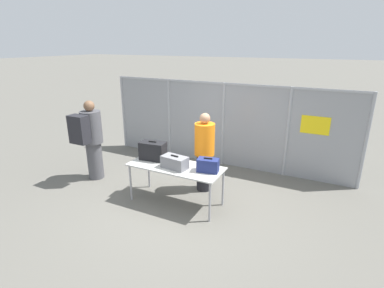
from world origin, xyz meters
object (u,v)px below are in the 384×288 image
(suitcase_navy, at_px, (208,165))
(traveler_hooded, at_px, (90,138))
(inspection_table, at_px, (176,169))
(suitcase_grey, at_px, (175,162))
(security_worker_near, at_px, (204,151))
(suitcase_black, at_px, (153,151))
(utility_trailer, at_px, (266,125))

(suitcase_navy, bearing_deg, traveler_hooded, 179.00)
(inspection_table, bearing_deg, suitcase_grey, -69.21)
(inspection_table, height_order, suitcase_grey, suitcase_grey)
(suitcase_navy, bearing_deg, suitcase_grey, -167.26)
(suitcase_grey, xyz_separation_m, security_worker_near, (0.22, 0.86, -0.03))
(suitcase_grey, bearing_deg, security_worker_near, 75.89)
(inspection_table, height_order, suitcase_black, suitcase_black)
(inspection_table, bearing_deg, utility_trailer, 83.82)
(traveler_hooded, xyz_separation_m, security_worker_near, (2.50, 0.67, -0.13))
(suitcase_black, relative_size, suitcase_grey, 1.04)
(suitcase_grey, bearing_deg, suitcase_black, 163.43)
(inspection_table, relative_size, traveler_hooded, 1.01)
(suitcase_grey, height_order, security_worker_near, security_worker_near)
(security_worker_near, height_order, utility_trailer, security_worker_near)
(inspection_table, distance_m, suitcase_black, 0.63)
(suitcase_black, bearing_deg, traveler_hooded, 179.65)
(suitcase_navy, xyz_separation_m, traveler_hooded, (-2.90, 0.05, 0.10))
(suitcase_navy, relative_size, traveler_hooded, 0.23)
(inspection_table, distance_m, suitcase_grey, 0.20)
(suitcase_grey, distance_m, suitcase_navy, 0.63)
(inspection_table, xyz_separation_m, suitcase_grey, (0.04, -0.09, 0.18))
(suitcase_black, bearing_deg, inspection_table, -8.57)
(security_worker_near, bearing_deg, suitcase_grey, 90.23)
(inspection_table, bearing_deg, security_worker_near, 71.80)
(suitcase_grey, height_order, suitcase_navy, suitcase_navy)
(suitcase_navy, xyz_separation_m, utility_trailer, (-0.11, 4.97, -0.45))
(traveler_hooded, relative_size, security_worker_near, 1.08)
(inspection_table, xyz_separation_m, traveler_hooded, (-2.25, 0.10, 0.28))
(suitcase_black, xyz_separation_m, suitcase_navy, (1.22, -0.04, -0.06))
(suitcase_navy, bearing_deg, security_worker_near, 119.03)
(traveler_hooded, bearing_deg, suitcase_navy, -4.66)
(security_worker_near, xyz_separation_m, utility_trailer, (0.29, 4.25, -0.42))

